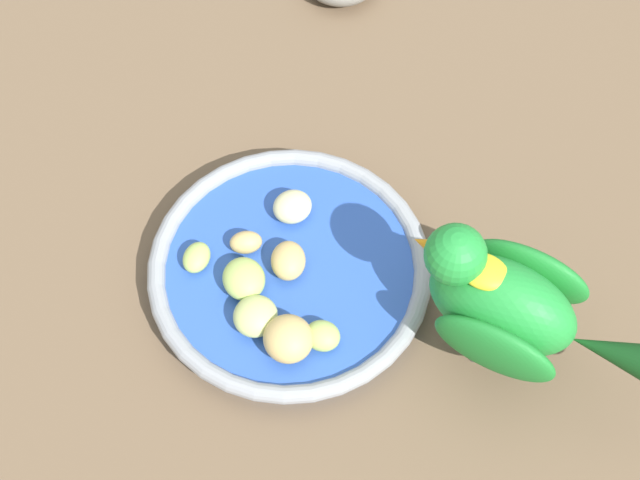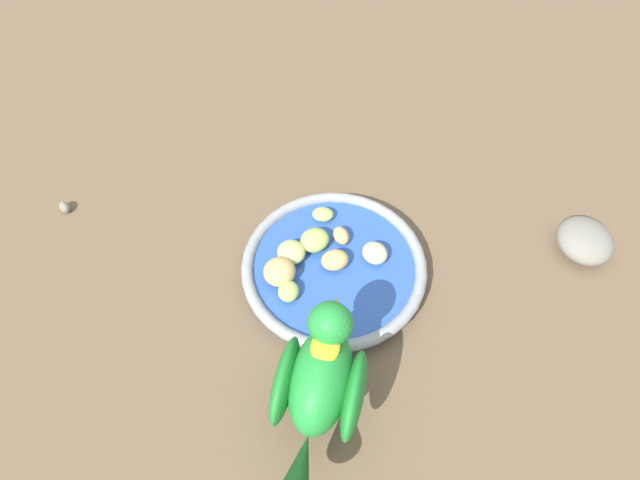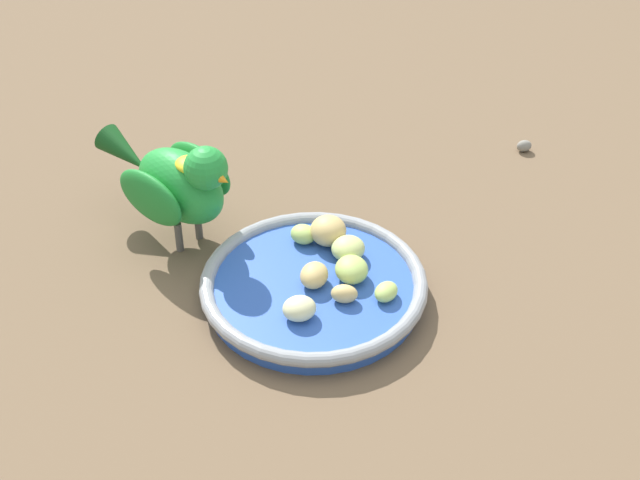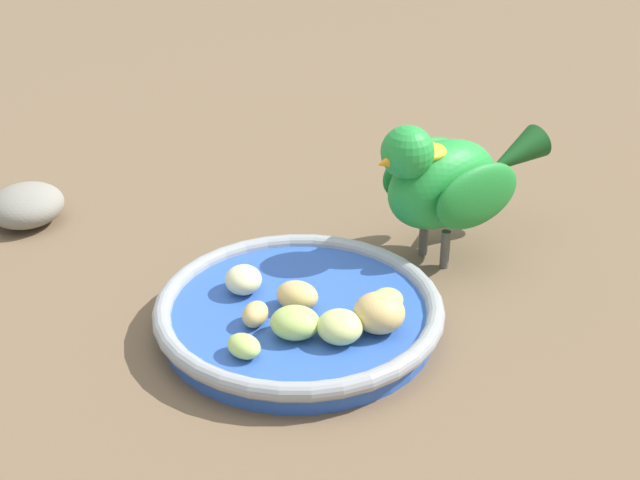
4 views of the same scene
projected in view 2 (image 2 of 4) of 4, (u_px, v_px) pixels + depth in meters
ground_plane at (353, 290)px, 0.65m from camera, size 4.00×4.00×0.00m
feeding_bowl at (334, 268)px, 0.65m from camera, size 0.21×0.21×0.03m
apple_piece_0 at (291, 252)px, 0.64m from camera, size 0.04×0.04×0.02m
apple_piece_1 at (342, 235)px, 0.66m from camera, size 0.03×0.02×0.02m
apple_piece_2 at (323, 214)px, 0.67m from camera, size 0.03×0.03×0.02m
apple_piece_3 at (279, 272)px, 0.62m from camera, size 0.05×0.05×0.03m
apple_piece_4 at (315, 240)px, 0.65m from camera, size 0.04×0.04×0.02m
apple_piece_5 at (335, 260)px, 0.63m from camera, size 0.03×0.03×0.02m
apple_piece_6 at (289, 294)px, 0.61m from camera, size 0.03×0.03×0.02m
apple_piece_7 at (375, 253)px, 0.64m from camera, size 0.04×0.04×0.02m
parrot at (320, 381)px, 0.51m from camera, size 0.17×0.12×0.13m
rock_large at (585, 241)px, 0.66m from camera, size 0.07×0.07×0.04m
pebble_0 at (65, 207)px, 0.71m from camera, size 0.02×0.02×0.01m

